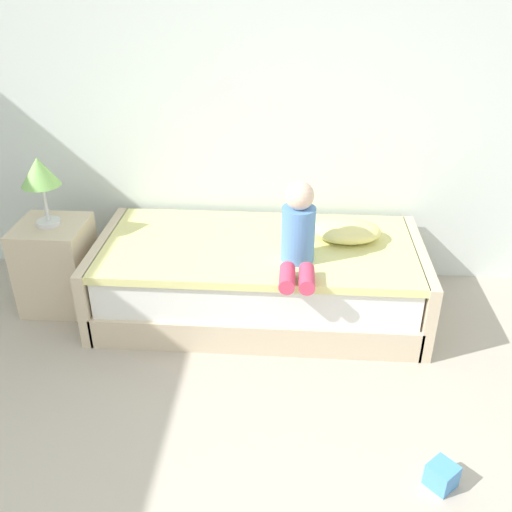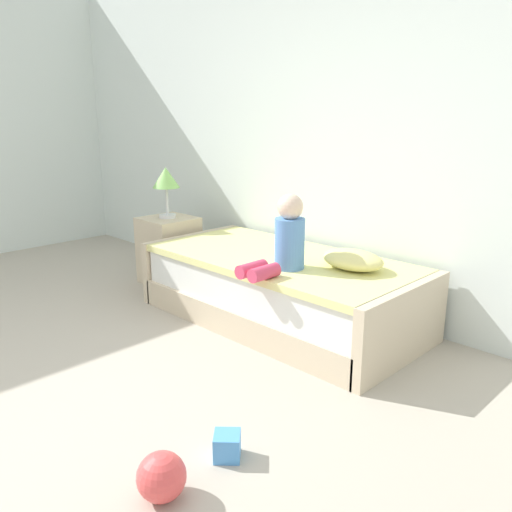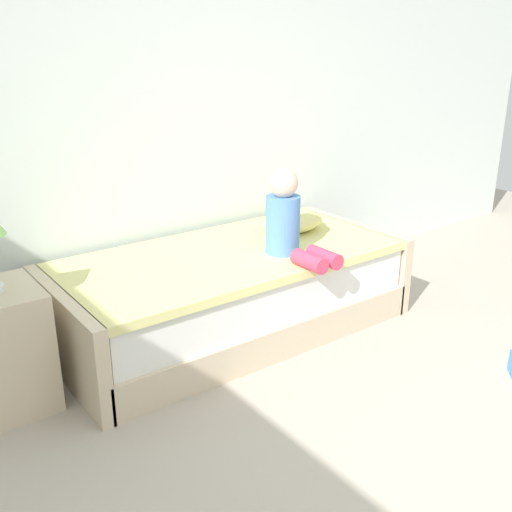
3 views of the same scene
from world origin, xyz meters
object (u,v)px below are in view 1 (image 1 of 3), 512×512
Objects in this scene: toy_block at (442,475)px; bed at (259,278)px; nightstand at (57,265)px; pillow at (347,231)px; table_lamp at (40,175)px; child_figure at (298,232)px.

bed is at bearing 124.13° from toy_block.
pillow is (1.91, 0.12, 0.26)m from nightstand.
pillow reaches higher than bed.
table_lamp reaches higher than child_figure.
pillow reaches higher than toy_block.
child_figure is 0.48m from pillow.
nightstand is 5.06× the size of toy_block.
table_lamp is 3.79× the size of toy_block.
bed is at bearing -169.88° from pillow.
bed is 17.78× the size of toy_block.
bed reaches higher than toy_block.
nightstand reaches higher than toy_block.
nightstand is 1.93m from pillow.
nightstand is 1.18× the size of child_figure.
bed is 1.67m from toy_block.
bed is 0.57m from child_figure.
bed is 4.69× the size of table_lamp.
pillow is (0.31, 0.33, -0.14)m from child_figure.
child_figure is 4.30× the size of toy_block.
nightstand is at bearing 172.45° from child_figure.
pillow is at bearing 3.50° from nightstand.
child_figure is (1.60, -0.21, -0.23)m from table_lamp.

